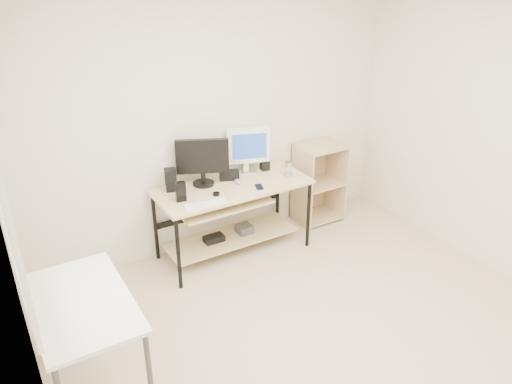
{
  "coord_description": "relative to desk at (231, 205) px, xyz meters",
  "views": [
    {
      "loc": [
        -2.04,
        -2.18,
        2.76
      ],
      "look_at": [
        0.05,
        1.3,
        0.81
      ],
      "focal_mm": 35.0,
      "sensor_mm": 36.0,
      "label": 1
    }
  ],
  "objects": [
    {
      "name": "smartphone",
      "position": [
        0.22,
        -0.18,
        0.22
      ],
      "size": [
        0.1,
        0.14,
        0.01
      ],
      "primitive_type": "cube",
      "rotation": [
        0.0,
        0.0,
        -0.32
      ],
      "color": "black",
      "rests_on": "desk"
    },
    {
      "name": "keyboard",
      "position": [
        -0.37,
        -0.25,
        0.22
      ],
      "size": [
        0.39,
        0.15,
        0.01
      ],
      "primitive_type": "cube",
      "rotation": [
        0.0,
        0.0,
        -0.1
      ],
      "color": "white",
      "rests_on": "desk"
    },
    {
      "name": "volume_puck",
      "position": [
        -0.21,
        -0.12,
        0.22
      ],
      "size": [
        0.08,
        0.08,
        0.03
      ],
      "primitive_type": "cylinder",
      "rotation": [
        0.0,
        0.0,
        0.33
      ],
      "color": "black",
      "rests_on": "desk"
    },
    {
      "name": "side_table",
      "position": [
        -1.65,
        -1.06,
        0.13
      ],
      "size": [
        0.6,
        1.0,
        0.75
      ],
      "color": "white",
      "rests_on": "ground"
    },
    {
      "name": "speaker_left",
      "position": [
        -0.52,
        0.19,
        0.32
      ],
      "size": [
        0.14,
        0.14,
        0.22
      ],
      "rotation": [
        0.0,
        0.0,
        -0.33
      ],
      "color": "black",
      "rests_on": "desk"
    },
    {
      "name": "center_speaker",
      "position": [
        0.06,
        0.13,
        0.26
      ],
      "size": [
        0.21,
        0.15,
        0.1
      ],
      "primitive_type": "cube",
      "rotation": [
        0.0,
        0.0,
        -0.39
      ],
      "color": "black",
      "rests_on": "desk"
    },
    {
      "name": "desk",
      "position": [
        0.0,
        0.0,
        0.0
      ],
      "size": [
        1.5,
        0.65,
        0.75
      ],
      "color": "#D9C189",
      "rests_on": "ground"
    },
    {
      "name": "drinking_glass",
      "position": [
        0.62,
        -0.08,
        0.29
      ],
      "size": [
        0.08,
        0.08,
        0.14
      ],
      "primitive_type": "cylinder",
      "rotation": [
        0.0,
        0.0,
        -0.2
      ],
      "color": "white",
      "rests_on": "coaster"
    },
    {
      "name": "black_monitor",
      "position": [
        -0.21,
        0.15,
        0.47
      ],
      "size": [
        0.48,
        0.25,
        0.46
      ],
      "rotation": [
        0.0,
        0.0,
        -0.42
      ],
      "color": "black",
      "rests_on": "desk"
    },
    {
      "name": "speaker_right",
      "position": [
        0.49,
        0.16,
        0.26
      ],
      "size": [
        0.1,
        0.1,
        0.1
      ],
      "primitive_type": "cube",
      "rotation": [
        0.0,
        0.0,
        -0.21
      ],
      "color": "black",
      "rests_on": "desk"
    },
    {
      "name": "white_imac",
      "position": [
        0.32,
        0.21,
        0.48
      ],
      "size": [
        0.42,
        0.18,
        0.46
      ],
      "rotation": [
        0.0,
        0.0,
        -0.33
      ],
      "color": "silver",
      "rests_on": "desk"
    },
    {
      "name": "mouse",
      "position": [
        0.09,
        0.01,
        0.23
      ],
      "size": [
        0.07,
        0.1,
        0.03
      ],
      "primitive_type": "ellipsoid",
      "rotation": [
        0.0,
        0.0,
        -0.08
      ],
      "color": "#AAAAAF",
      "rests_on": "desk"
    },
    {
      "name": "shelf_unit",
      "position": [
        1.18,
        0.16,
        -0.09
      ],
      "size": [
        0.5,
        0.4,
        0.9
      ],
      "color": "#D2B183",
      "rests_on": "ground"
    },
    {
      "name": "coaster",
      "position": [
        0.62,
        -0.08,
        0.21
      ],
      "size": [
        0.1,
        0.1,
        0.01
      ],
      "primitive_type": "cylinder",
      "rotation": [
        0.0,
        0.0,
        -0.2
      ],
      "color": "#9B6B46",
      "rests_on": "desk"
    },
    {
      "name": "audio_controller",
      "position": [
        -0.53,
        -0.06,
        0.3
      ],
      "size": [
        0.1,
        0.07,
        0.18
      ],
      "primitive_type": "cube",
      "rotation": [
        0.0,
        0.0,
        -0.18
      ],
      "color": "black",
      "rests_on": "desk"
    },
    {
      "name": "room",
      "position": [
        -0.11,
        -1.62,
        0.78
      ],
      "size": [
        4.01,
        4.01,
        2.62
      ],
      "color": "beige",
      "rests_on": "ground"
    }
  ]
}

